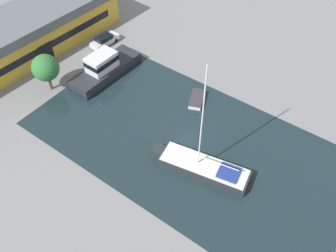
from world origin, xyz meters
TOP-DOWN VIEW (x-y plane):
  - ground_plane at (0.00, 0.00)m, footprint 440.00×440.00m
  - water_canal at (0.00, 0.00)m, footprint 20.31×38.07m
  - warehouse_building at (1.10, 30.02)m, footprint 31.08×11.30m
  - quay_tree_near_building at (-3.02, 20.43)m, footprint 3.60×3.60m
  - parked_car at (9.03, 21.62)m, footprint 4.88×2.14m
  - sailboat_moored at (-2.48, -3.73)m, footprint 4.80×11.47m
  - motor_cruiser at (3.50, 16.43)m, footprint 11.18×4.07m
  - small_dinghy at (6.63, 3.00)m, footprint 3.93×2.91m

SIDE VIEW (x-z plane):
  - ground_plane at x=0.00m, z-range 0.00..0.00m
  - water_canal at x=0.00m, z-range 0.00..0.01m
  - small_dinghy at x=6.63m, z-range 0.01..0.69m
  - sailboat_moored at x=-2.48m, z-range -6.63..8.00m
  - parked_car at x=9.03m, z-range 0.00..1.65m
  - motor_cruiser at x=3.50m, z-range -0.52..3.17m
  - warehouse_building at x=1.10m, z-range 0.03..5.78m
  - quay_tree_near_building at x=-3.02m, z-range 0.89..6.31m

